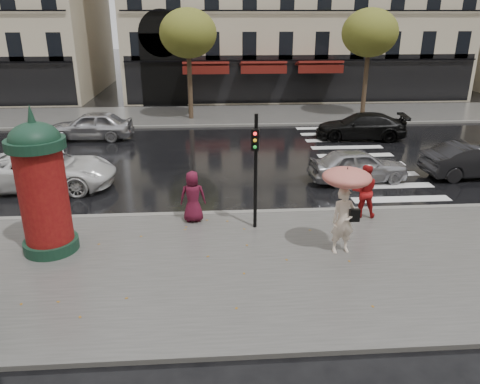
{
  "coord_description": "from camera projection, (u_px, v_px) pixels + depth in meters",
  "views": [
    {
      "loc": [
        -0.96,
        -11.33,
        6.37
      ],
      "look_at": [
        -0.06,
        1.5,
        1.41
      ],
      "focal_mm": 35.0,
      "sensor_mm": 36.0,
      "label": 1
    }
  ],
  "objects": [
    {
      "name": "ground",
      "position": [
        246.0,
        259.0,
        12.9
      ],
      "size": [
        160.0,
        160.0,
        0.0
      ],
      "primitive_type": "plane",
      "color": "black",
      "rests_on": "ground"
    },
    {
      "name": "near_sidewalk",
      "position": [
        248.0,
        266.0,
        12.41
      ],
      "size": [
        90.0,
        7.0,
        0.12
      ],
      "primitive_type": "cube",
      "color": "#474744",
      "rests_on": "ground"
    },
    {
      "name": "far_sidewalk",
      "position": [
        222.0,
        115.0,
        30.56
      ],
      "size": [
        90.0,
        6.0,
        0.12
      ],
      "primitive_type": "cube",
      "color": "#474744",
      "rests_on": "ground"
    },
    {
      "name": "near_kerb",
      "position": [
        239.0,
        213.0,
        15.66
      ],
      "size": [
        90.0,
        0.25,
        0.14
      ],
      "primitive_type": "cube",
      "color": "slate",
      "rests_on": "ground"
    },
    {
      "name": "far_kerb",
      "position": [
        224.0,
        125.0,
        27.76
      ],
      "size": [
        90.0,
        0.25,
        0.14
      ],
      "primitive_type": "cube",
      "color": "slate",
      "rests_on": "ground"
    },
    {
      "name": "zebra_crossing",
      "position": [
        355.0,
        155.0,
        22.22
      ],
      "size": [
        3.6,
        11.75,
        0.01
      ],
      "primitive_type": "cube",
      "color": "silver",
      "rests_on": "ground"
    },
    {
      "name": "tree_far_left",
      "position": [
        188.0,
        34.0,
        27.66
      ],
      "size": [
        3.4,
        3.4,
        6.64
      ],
      "color": "#38281C",
      "rests_on": "ground"
    },
    {
      "name": "tree_far_right",
      "position": [
        370.0,
        33.0,
        28.37
      ],
      "size": [
        3.4,
        3.4,
        6.64
      ],
      "color": "#38281C",
      "rests_on": "ground"
    },
    {
      "name": "woman_umbrella",
      "position": [
        345.0,
        196.0,
        12.47
      ],
      "size": [
        1.3,
        1.3,
        2.51
      ],
      "color": "#F4DEC9",
      "rests_on": "near_sidewalk"
    },
    {
      "name": "woman_red",
      "position": [
        364.0,
        191.0,
        15.03
      ],
      "size": [
        0.95,
        0.8,
        1.75
      ],
      "primitive_type": "imported",
      "rotation": [
        0.0,
        0.0,
        2.97
      ],
      "color": "#9F1314",
      "rests_on": "near_sidewalk"
    },
    {
      "name": "man_burgundy",
      "position": [
        193.0,
        197.0,
        14.69
      ],
      "size": [
        0.82,
        0.54,
        1.65
      ],
      "primitive_type": "imported",
      "rotation": [
        0.0,
        0.0,
        3.16
      ],
      "color": "#551124",
      "rests_on": "near_sidewalk"
    },
    {
      "name": "morris_column",
      "position": [
        42.0,
        184.0,
        12.47
      ],
      "size": [
        1.53,
        1.53,
        4.1
      ],
      "color": "#133223",
      "rests_on": "near_sidewalk"
    },
    {
      "name": "traffic_light",
      "position": [
        255.0,
        161.0,
        13.72
      ],
      "size": [
        0.25,
        0.35,
        3.55
      ],
      "color": "black",
      "rests_on": "near_sidewalk"
    },
    {
      "name": "car_silver",
      "position": [
        358.0,
        165.0,
        18.62
      ],
      "size": [
        4.05,
        1.96,
        1.33
      ],
      "primitive_type": "imported",
      "rotation": [
        0.0,
        0.0,
        1.67
      ],
      "color": "#A9A9AE",
      "rests_on": "ground"
    },
    {
      "name": "car_darkgrey",
      "position": [
        476.0,
        160.0,
        19.12
      ],
      "size": [
        4.36,
        1.78,
        1.4
      ],
      "primitive_type": "imported",
      "rotation": [
        0.0,
        0.0,
        1.64
      ],
      "color": "black",
      "rests_on": "ground"
    },
    {
      "name": "car_white",
      "position": [
        45.0,
        170.0,
        17.88
      ],
      "size": [
        5.41,
        2.72,
        1.47
      ],
      "primitive_type": "imported",
      "rotation": [
        0.0,
        0.0,
        1.52
      ],
      "color": "silver",
      "rests_on": "ground"
    },
    {
      "name": "car_black",
      "position": [
        361.0,
        126.0,
        24.91
      ],
      "size": [
        4.9,
        2.49,
        1.36
      ],
      "primitive_type": "imported",
      "rotation": [
        0.0,
        0.0,
        -1.7
      ],
      "color": "black",
      "rests_on": "ground"
    },
    {
      "name": "car_far_silver",
      "position": [
        91.0,
        125.0,
        24.8
      ],
      "size": [
        4.4,
        1.86,
        1.48
      ],
      "primitive_type": "imported",
      "rotation": [
        0.0,
        0.0,
        -1.59
      ],
      "color": "#AFAFB4",
      "rests_on": "ground"
    }
  ]
}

